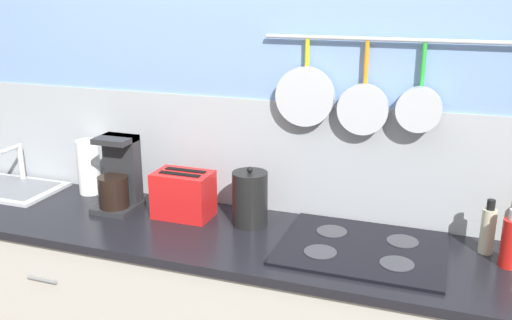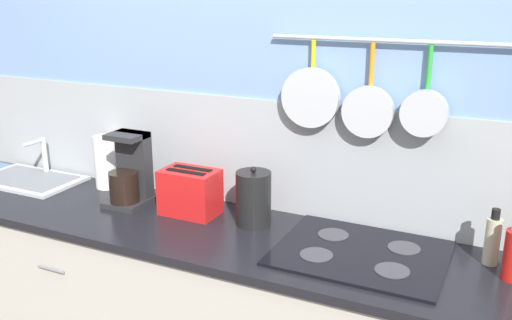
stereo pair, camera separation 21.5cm
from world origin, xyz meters
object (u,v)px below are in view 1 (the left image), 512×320
at_px(paper_towel_roll, 89,167).
at_px(kettle, 250,198).
at_px(coffee_maker, 119,179).
at_px(toaster, 183,194).
at_px(bottle_vinegar, 488,230).
at_px(bottle_sesame_oil, 511,242).

height_order(paper_towel_roll, kettle, paper_towel_roll).
xyz_separation_m(coffee_maker, toaster, (0.31, 0.01, -0.04)).
height_order(coffee_maker, bottle_vinegar, coffee_maker).
distance_m(coffee_maker, toaster, 0.31).
height_order(toaster, bottle_sesame_oil, bottle_sesame_oil).
relative_size(bottle_vinegar, bottle_sesame_oil, 0.97).
bearing_deg(paper_towel_roll, bottle_vinegar, -1.65).
relative_size(paper_towel_roll, kettle, 1.04).
relative_size(paper_towel_roll, bottle_vinegar, 1.24).
height_order(toaster, kettle, kettle).
xyz_separation_m(kettle, bottle_vinegar, (0.92, 0.04, -0.02)).
xyz_separation_m(paper_towel_roll, toaster, (0.55, -0.11, -0.03)).
height_order(kettle, bottle_sesame_oil, kettle).
height_order(bottle_vinegar, bottle_sesame_oil, bottle_sesame_oil).
distance_m(kettle, bottle_sesame_oil, 0.99).
distance_m(bottle_vinegar, bottle_sesame_oil, 0.12).
bearing_deg(coffee_maker, toaster, 1.85).
bearing_deg(kettle, coffee_maker, -177.47).
distance_m(kettle, bottle_vinegar, 0.92).
height_order(toaster, bottle_vinegar, bottle_vinegar).
bearing_deg(toaster, bottle_vinegar, 2.91).
bearing_deg(toaster, bottle_sesame_oil, -1.20).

